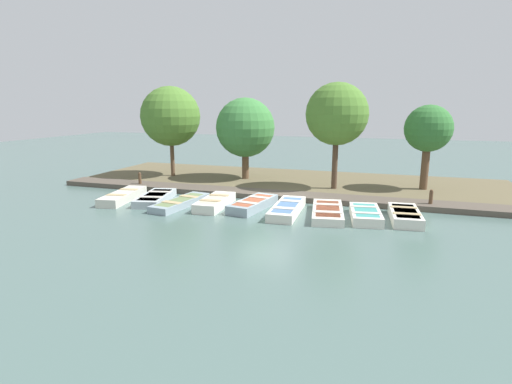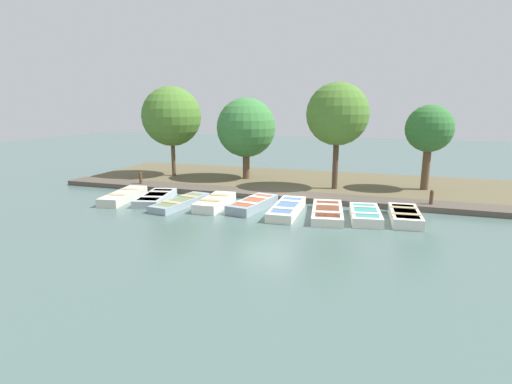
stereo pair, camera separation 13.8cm
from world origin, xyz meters
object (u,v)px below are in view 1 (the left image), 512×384
(mooring_post_near, at_px, (140,180))
(park_tree_center, at_px, (337,114))
(rowboat_2, at_px, (181,202))
(park_tree_left, at_px, (245,128))
(rowboat_6, at_px, (328,212))
(rowboat_7, at_px, (366,214))
(park_tree_right, at_px, (428,130))
(mooring_post_far, at_px, (431,199))
(rowboat_3, at_px, (215,202))
(rowboat_0, at_px, (123,196))
(rowboat_1, at_px, (155,198))
(rowboat_4, at_px, (253,204))
(rowboat_8, at_px, (405,215))
(rowboat_5, at_px, (287,209))
(park_tree_far_left, at_px, (171,116))

(mooring_post_near, height_order, park_tree_center, park_tree_center)
(rowboat_2, bearing_deg, mooring_post_near, -117.47)
(mooring_post_near, distance_m, park_tree_left, 6.60)
(rowboat_6, bearing_deg, mooring_post_near, -111.50)
(rowboat_7, bearing_deg, park_tree_right, 148.74)
(mooring_post_far, bearing_deg, rowboat_3, -74.74)
(rowboat_0, bearing_deg, park_tree_center, 108.69)
(rowboat_6, distance_m, park_tree_center, 6.09)
(rowboat_2, xyz_separation_m, mooring_post_near, (-2.80, -3.97, 0.29))
(rowboat_2, bearing_deg, rowboat_7, 100.34)
(mooring_post_far, bearing_deg, park_tree_center, -117.17)
(mooring_post_near, bearing_deg, rowboat_1, 45.29)
(rowboat_4, relative_size, rowboat_7, 1.14)
(rowboat_7, bearing_deg, mooring_post_far, 125.22)
(rowboat_8, relative_size, mooring_post_far, 3.11)
(rowboat_0, relative_size, rowboat_5, 0.98)
(rowboat_5, relative_size, rowboat_8, 1.25)
(rowboat_2, xyz_separation_m, park_tree_right, (-6.32, 10.63, 3.09))
(park_tree_far_left, distance_m, park_tree_left, 4.63)
(rowboat_4, distance_m, rowboat_6, 3.30)
(rowboat_8, bearing_deg, rowboat_7, -84.50)
(park_tree_left, bearing_deg, mooring_post_near, -53.35)
(rowboat_4, bearing_deg, rowboat_0, -76.38)
(park_tree_left, distance_m, park_tree_center, 5.57)
(park_tree_far_left, bearing_deg, rowboat_2, 32.02)
(rowboat_5, xyz_separation_m, park_tree_center, (-4.78, 1.35, 3.80))
(rowboat_1, xyz_separation_m, rowboat_6, (0.03, 8.08, -0.01))
(rowboat_5, distance_m, park_tree_center, 6.26)
(park_tree_far_left, relative_size, park_tree_left, 1.14)
(mooring_post_near, height_order, park_tree_left, park_tree_left)
(rowboat_1, bearing_deg, park_tree_left, 145.82)
(rowboat_8, xyz_separation_m, park_tree_far_left, (-5.31, -13.25, 3.57))
(rowboat_4, height_order, mooring_post_far, mooring_post_far)
(park_tree_right, bearing_deg, rowboat_4, -52.04)
(rowboat_0, height_order, rowboat_8, rowboat_8)
(rowboat_0, xyz_separation_m, rowboat_1, (-0.24, 1.62, -0.03))
(rowboat_1, xyz_separation_m, rowboat_4, (-0.18, 4.79, 0.02))
(park_tree_left, distance_m, park_tree_right, 9.78)
(rowboat_4, xyz_separation_m, rowboat_7, (0.20, 4.79, -0.01))
(rowboat_1, height_order, park_tree_right, park_tree_right)
(rowboat_4, bearing_deg, rowboat_2, -70.23)
(rowboat_3, relative_size, rowboat_4, 0.93)
(park_tree_far_left, bearing_deg, rowboat_5, 56.71)
(rowboat_6, bearing_deg, rowboat_0, -97.18)
(park_tree_center, bearing_deg, rowboat_1, -58.75)
(rowboat_7, bearing_deg, park_tree_left, -137.79)
(rowboat_5, height_order, rowboat_6, rowboat_5)
(rowboat_0, relative_size, park_tree_right, 0.75)
(rowboat_5, xyz_separation_m, mooring_post_near, (-2.50, -8.83, 0.26))
(rowboat_1, height_order, rowboat_8, rowboat_8)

